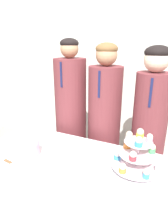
# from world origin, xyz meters

# --- Properties ---
(wall_back) EXTENTS (9.00, 0.06, 2.70)m
(wall_back) POSITION_xyz_m (0.00, 1.73, 1.35)
(wall_back) COLOR silver
(wall_back) RESTS_ON ground_plane
(table) EXTENTS (1.48, 0.62, 0.73)m
(table) POSITION_xyz_m (0.00, 0.31, 0.37)
(table) COLOR white
(table) RESTS_ON ground_plane
(round_cake) EXTENTS (0.20, 0.20, 0.12)m
(round_cake) POSITION_xyz_m (-0.32, 0.19, 0.79)
(round_cake) COLOR white
(round_cake) RESTS_ON table
(cake_knife) EXTENTS (0.25, 0.05, 0.01)m
(cake_knife) POSITION_xyz_m (-0.36, 0.05, 0.73)
(cake_knife) COLOR silver
(cake_knife) RESTS_ON table
(cupcake_stand) EXTENTS (0.32, 0.32, 0.27)m
(cupcake_stand) POSITION_xyz_m (0.41, 0.35, 0.85)
(cupcake_stand) COLOR silver
(cupcake_stand) RESTS_ON table
(student_0) EXTENTS (0.31, 0.31, 1.55)m
(student_0) POSITION_xyz_m (-0.35, 0.86, 0.73)
(student_0) COLOR brown
(student_0) RESTS_ON ground_plane
(student_1) EXTENTS (0.30, 0.31, 1.51)m
(student_1) POSITION_xyz_m (0.01, 0.86, 0.72)
(student_1) COLOR brown
(student_1) RESTS_ON ground_plane
(student_2) EXTENTS (0.28, 0.29, 1.49)m
(student_2) POSITION_xyz_m (0.41, 0.86, 0.72)
(student_2) COLOR brown
(student_2) RESTS_ON ground_plane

